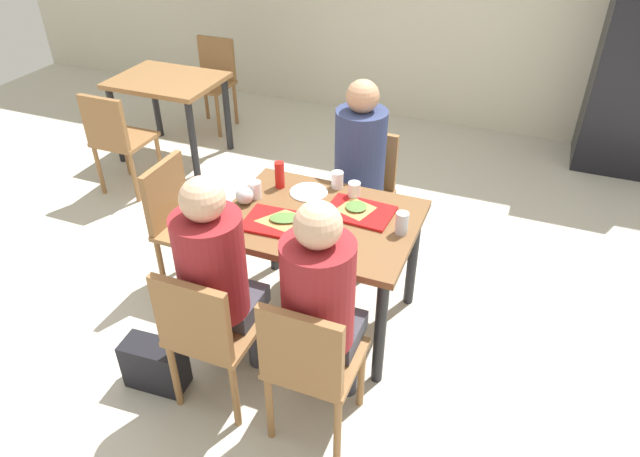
% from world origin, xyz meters
% --- Properties ---
extents(ground_plane, '(10.00, 10.00, 0.02)m').
position_xyz_m(ground_plane, '(0.00, 0.00, -0.01)').
color(ground_plane, beige).
extents(main_table, '(1.05, 0.80, 0.72)m').
position_xyz_m(main_table, '(0.00, 0.00, 0.62)').
color(main_table, brown).
rests_on(main_table, ground_plane).
extents(chair_near_left, '(0.40, 0.40, 0.85)m').
position_xyz_m(chair_near_left, '(-0.26, -0.78, 0.50)').
color(chair_near_left, olive).
rests_on(chair_near_left, ground_plane).
extents(chair_near_right, '(0.40, 0.40, 0.85)m').
position_xyz_m(chair_near_right, '(0.26, -0.78, 0.50)').
color(chair_near_right, olive).
rests_on(chair_near_right, ground_plane).
extents(chair_far_side, '(0.40, 0.40, 0.85)m').
position_xyz_m(chair_far_side, '(0.00, 0.78, 0.50)').
color(chair_far_side, olive).
rests_on(chair_far_side, ground_plane).
extents(chair_left_end, '(0.40, 0.40, 0.85)m').
position_xyz_m(chair_left_end, '(-0.91, 0.00, 0.50)').
color(chair_left_end, olive).
rests_on(chair_left_end, ground_plane).
extents(person_in_red, '(0.32, 0.42, 1.26)m').
position_xyz_m(person_in_red, '(-0.26, -0.64, 0.75)').
color(person_in_red, '#383842').
rests_on(person_in_red, ground_plane).
extents(person_in_brown_jacket, '(0.32, 0.42, 1.26)m').
position_xyz_m(person_in_brown_jacket, '(0.26, -0.64, 0.75)').
color(person_in_brown_jacket, '#383842').
rests_on(person_in_brown_jacket, ground_plane).
extents(person_far_side, '(0.32, 0.42, 1.26)m').
position_xyz_m(person_far_side, '(-0.00, 0.64, 0.75)').
color(person_far_side, '#383842').
rests_on(person_far_side, ground_plane).
extents(tray_red_near, '(0.37, 0.28, 0.02)m').
position_xyz_m(tray_red_near, '(-0.18, -0.14, 0.73)').
color(tray_red_near, '#B21414').
rests_on(tray_red_near, main_table).
extents(tray_red_far, '(0.37, 0.28, 0.02)m').
position_xyz_m(tray_red_far, '(0.18, 0.12, 0.73)').
color(tray_red_far, '#B21414').
rests_on(tray_red_far, main_table).
extents(paper_plate_center, '(0.22, 0.22, 0.01)m').
position_xyz_m(paper_plate_center, '(-0.16, 0.22, 0.73)').
color(paper_plate_center, white).
rests_on(paper_plate_center, main_table).
extents(paper_plate_near_edge, '(0.22, 0.22, 0.01)m').
position_xyz_m(paper_plate_near_edge, '(0.16, -0.22, 0.73)').
color(paper_plate_near_edge, white).
rests_on(paper_plate_near_edge, main_table).
extents(pizza_slice_a, '(0.28, 0.24, 0.02)m').
position_xyz_m(pizza_slice_a, '(-0.15, -0.12, 0.75)').
color(pizza_slice_a, '#C68C47').
rests_on(pizza_slice_a, tray_red_near).
extents(pizza_slice_b, '(0.23, 0.23, 0.02)m').
position_xyz_m(pizza_slice_b, '(0.16, 0.13, 0.75)').
color(pizza_slice_b, '#C68C47').
rests_on(pizza_slice_b, tray_red_far).
extents(plastic_cup_a, '(0.07, 0.07, 0.10)m').
position_xyz_m(plastic_cup_a, '(-0.03, 0.34, 0.77)').
color(plastic_cup_a, white).
rests_on(plastic_cup_a, main_table).
extents(plastic_cup_b, '(0.07, 0.07, 0.10)m').
position_xyz_m(plastic_cup_b, '(0.03, -0.34, 0.77)').
color(plastic_cup_b, white).
rests_on(plastic_cup_b, main_table).
extents(plastic_cup_c, '(0.07, 0.07, 0.10)m').
position_xyz_m(plastic_cup_c, '(-0.42, 0.06, 0.77)').
color(plastic_cup_c, white).
rests_on(plastic_cup_c, main_table).
extents(plastic_cup_d, '(0.07, 0.07, 0.10)m').
position_xyz_m(plastic_cup_d, '(0.10, 0.26, 0.77)').
color(plastic_cup_d, white).
rests_on(plastic_cup_d, main_table).
extents(soda_can, '(0.07, 0.07, 0.12)m').
position_xyz_m(soda_can, '(0.44, 0.02, 0.79)').
color(soda_can, '#B7BCC6').
rests_on(soda_can, main_table).
extents(condiment_bottle, '(0.06, 0.06, 0.16)m').
position_xyz_m(condiment_bottle, '(-0.34, 0.22, 0.80)').
color(condiment_bottle, red).
rests_on(condiment_bottle, main_table).
extents(foil_bundle, '(0.10, 0.10, 0.10)m').
position_xyz_m(foil_bundle, '(-0.44, -0.02, 0.77)').
color(foil_bundle, silver).
rests_on(foil_bundle, main_table).
extents(handbag, '(0.33, 0.18, 0.28)m').
position_xyz_m(handbag, '(-0.61, -0.80, 0.14)').
color(handbag, black).
rests_on(handbag, ground_plane).
extents(background_table, '(0.90, 0.70, 0.72)m').
position_xyz_m(background_table, '(-2.03, 1.53, 0.60)').
color(background_table, olive).
rests_on(background_table, ground_plane).
extents(background_chair_near, '(0.40, 0.40, 0.85)m').
position_xyz_m(background_chair_near, '(-2.03, 0.80, 0.50)').
color(background_chair_near, olive).
rests_on(background_chair_near, ground_plane).
extents(background_chair_far, '(0.40, 0.40, 0.85)m').
position_xyz_m(background_chair_far, '(-2.03, 2.27, 0.50)').
color(background_chair_far, olive).
rests_on(background_chair_far, ground_plane).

